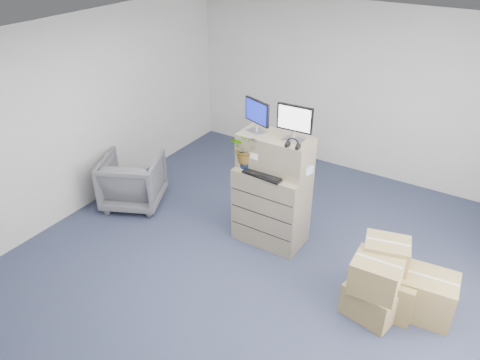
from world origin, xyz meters
name	(u,v)px	position (x,y,z in m)	size (l,w,h in m)	color
ground	(246,283)	(0.00, 0.00, 0.00)	(7.00, 7.00, 0.00)	#22273E
wall_back	(359,92)	(0.00, 3.51, 1.40)	(6.00, 0.02, 2.80)	#BBB9B2
filing_cabinet_lower	(271,205)	(-0.19, 0.96, 0.54)	(0.92, 0.56, 1.07)	gray
filing_cabinet_upper	(275,153)	(-0.19, 1.01, 1.30)	(0.92, 0.46, 0.46)	gray
monitor_left	(257,114)	(-0.46, 0.99, 1.77)	(0.41, 0.23, 0.42)	#99999E
monitor_right	(295,121)	(0.05, 1.01, 1.78)	(0.45, 0.18, 0.45)	#99999E
headphones	(293,144)	(0.13, 0.82, 1.58)	(0.16, 0.16, 0.02)	black
keyboard	(264,174)	(-0.22, 0.78, 1.09)	(0.53, 0.22, 0.03)	black
mouse	(297,179)	(0.19, 0.88, 1.09)	(0.10, 0.06, 0.04)	silver
water_bottle	(280,159)	(-0.12, 1.02, 1.22)	(0.08, 0.08, 0.29)	gray
phone_dock	(269,164)	(-0.28, 1.01, 1.12)	(0.06, 0.05, 0.13)	silver
external_drive	(299,170)	(0.11, 1.09, 1.10)	(0.18, 0.14, 0.05)	black
tissue_box	(302,167)	(0.17, 1.06, 1.18)	(0.26, 0.13, 0.10)	#3C70CD
potted_plant	(247,152)	(-0.51, 0.83, 1.30)	(0.45, 0.49, 0.41)	#A1C09B
office_chair	(132,179)	(-2.40, 0.63, 0.43)	(0.84, 0.79, 0.87)	#58585D
cardboard_boxes	(391,286)	(1.59, 0.51, 0.33)	(1.14, 0.86, 0.83)	olive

